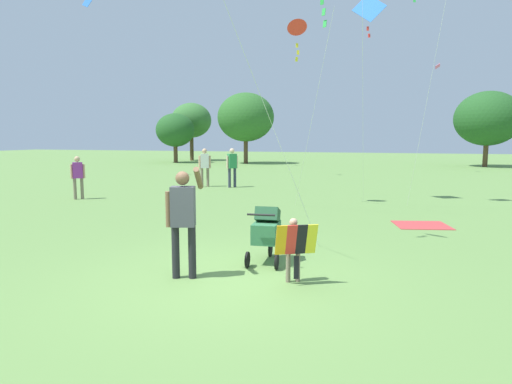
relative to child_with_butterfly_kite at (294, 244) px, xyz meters
name	(u,v)px	position (x,y,z in m)	size (l,w,h in m)	color
ground_plane	(223,279)	(-1.11, -0.18, -0.62)	(120.00, 120.00, 0.00)	#668E47
treeline_distant	(352,119)	(-1.68, 30.50, 3.10)	(39.81, 7.06, 6.03)	brown
child_with_butterfly_kite	(294,244)	(0.00, 0.00, 0.00)	(0.65, 0.49, 1.02)	#7F705B
person_adult_flyer	(183,214)	(-1.75, -0.28, 0.43)	(0.57, 0.63, 1.81)	#232328
stroller	(266,229)	(-0.72, 0.98, -0.01)	(0.58, 1.10, 1.03)	black
kite_green_novelty	(297,29)	(-1.61, 7.83, 5.07)	(1.91, 2.94, 6.00)	red
kite_blue_high	(369,13)	(0.53, 9.25, 5.76)	(1.17, 4.26, 7.11)	blue
person_red_shirt	(205,164)	(-6.74, 12.10, 0.41)	(0.52, 0.37, 1.76)	#7F705B
person_sitting_far	(232,164)	(-5.45, 12.22, 0.42)	(0.43, 0.44, 1.77)	#33384C
person_couple_left	(78,174)	(-9.53, 6.93, 0.31)	(0.41, 0.38, 1.58)	#7F705B
picnic_blanket	(422,225)	(2.23, 5.40, -0.61)	(1.32, 1.12, 0.02)	#CC3D3D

